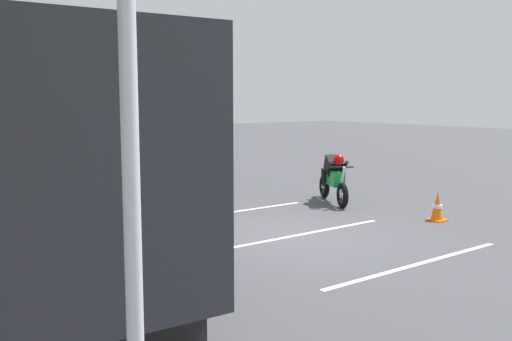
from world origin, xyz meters
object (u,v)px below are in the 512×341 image
spectator_right (155,177)px  parked_motorcycle_dark (120,206)px  spectator_far_left (219,199)px  traffic_cone (437,206)px  stunt_motorcycle (333,178)px  spectator_far_right (136,175)px  spectator_left (194,191)px  spectator_centre (173,186)px  parked_motorcycle_silver (175,236)px

spectator_right → parked_motorcycle_dark: size_ratio=0.85×
spectator_far_left → spectator_right: spectator_right is taller
spectator_far_left → traffic_cone: bearing=-92.0°
spectator_right → stunt_motorcycle: (0.09, -4.86, -0.44)m
spectator_right → spectator_far_right: 1.01m
stunt_motorcycle → traffic_cone: 2.82m
spectator_left → traffic_cone: 5.39m
spectator_far_right → stunt_motorcycle: 4.88m
spectator_right → traffic_cone: bearing=-117.9°
spectator_far_left → spectator_left: (0.91, -0.10, -0.00)m
spectator_centre → spectator_right: bearing=-3.2°
spectator_left → spectator_right: bearing=-4.5°
traffic_cone → spectator_left: bearing=78.1°
spectator_far_right → spectator_centre: bearing=175.9°
spectator_left → spectator_right: 1.61m
spectator_right → stunt_motorcycle: bearing=-88.9°
spectator_far_right → spectator_right: bearing=175.3°
spectator_far_right → parked_motorcycle_dark: size_ratio=0.80×
spectator_far_left → stunt_motorcycle: size_ratio=0.90×
spectator_far_right → traffic_cone: spectator_far_right is taller
spectator_right → traffic_cone: size_ratio=2.78×
spectator_far_left → spectator_right: bearing=-5.2°
spectator_left → parked_motorcycle_silver: 1.18m
spectator_right → stunt_motorcycle: size_ratio=0.93×
spectator_far_left → parked_motorcycle_silver: spectator_far_left is taller
stunt_motorcycle → spectator_right: bearing=91.1°
spectator_centre → spectator_far_right: size_ratio=1.00×
stunt_motorcycle → spectator_centre: bearing=99.7°
parked_motorcycle_silver → parked_motorcycle_dark: 2.76m
spectator_centre → parked_motorcycle_dark: bearing=23.8°
spectator_far_left → spectator_centre: (1.77, -0.19, -0.02)m
spectator_far_left → spectator_centre: bearing=-6.1°
traffic_cone → spectator_right: bearing=62.1°
spectator_left → parked_motorcycle_dark: 2.13m
spectator_far_left → traffic_cone: spectator_far_left is taller
traffic_cone → stunt_motorcycle: bearing=5.1°
spectator_centre → spectator_far_left: bearing=173.9°
spectator_centre → spectator_far_right: 1.76m
stunt_motorcycle → spectator_left: bearing=108.8°
spectator_right → spectator_far_right: (1.01, -0.08, -0.08)m
spectator_centre → stunt_motorcycle: size_ratio=0.88×
stunt_motorcycle → traffic_cone: size_ratio=2.98×
spectator_right → spectator_far_left: bearing=174.8°
spectator_far_right → spectator_far_left: bearing=174.9°
spectator_right → parked_motorcycle_silver: bearing=158.8°
spectator_far_left → stunt_motorcycle: bearing=-62.9°
spectator_centre → spectator_right: spectator_right is taller
parked_motorcycle_dark → spectator_far_left: bearing=-173.7°
spectator_far_right → traffic_cone: 6.28m
parked_motorcycle_dark → traffic_cone: (-3.12, -5.66, -0.18)m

